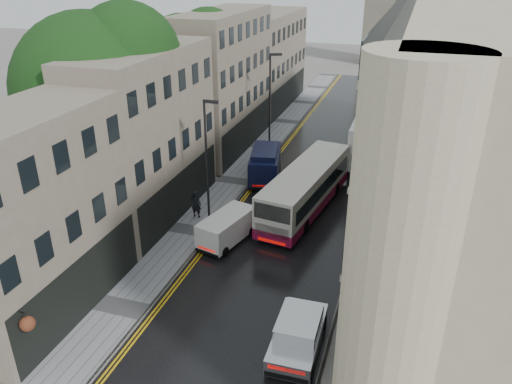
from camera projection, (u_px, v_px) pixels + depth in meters
The scene contains 15 objects.
road at pixel (307, 191), 37.91m from camera, with size 9.00×85.00×0.02m, color black.
left_sidewalk at pixel (235, 181), 39.51m from camera, with size 2.70×85.00×0.12m, color gray.
right_sidewalk at pixel (379, 200), 36.40m from camera, with size 1.80×85.00×0.12m, color slate.
old_shop_row at pixel (202, 96), 40.12m from camera, with size 4.50×56.00×12.00m, color gray, non-canonical shape.
modern_block at pixel (470, 120), 30.80m from camera, with size 8.00×40.00×14.00m, color #C6B993, non-canonical shape.
tree_near at pixel (95, 115), 31.95m from camera, with size 10.56×10.56×13.89m, color black, non-canonical shape.
tree_far at pixel (186, 83), 43.37m from camera, with size 9.24×9.24×12.46m, color black, non-canonical shape.
cream_bus at pixel (271, 204), 32.38m from camera, with size 2.62×11.53×3.15m, color beige, non-canonical shape.
white_lorry at pixel (351, 149), 40.10m from camera, with size 2.42×8.08×4.24m, color white, non-canonical shape.
silver_hatchback at pixel (269, 353), 21.20m from camera, with size 1.98×4.52×1.70m, color #B4B4B9, non-canonical shape.
white_van at pixel (202, 235), 30.04m from camera, with size 1.79×4.18×1.89m, color white, non-canonical shape.
navy_van at pixel (250, 172), 37.83m from camera, with size 2.17×5.43×2.77m, color #0E1233, non-canonical shape.
pedestrian at pixel (196, 204), 33.55m from camera, with size 0.71×0.47×1.95m, color black.
lamp_post_near at pixel (207, 166), 31.11m from camera, with size 0.94×0.21×8.39m, color black, non-canonical shape.
lamp_post_far at pixel (270, 108), 42.22m from camera, with size 1.01×0.22×8.95m, color black, non-canonical shape.
Camera 1 is at (6.78, -6.37, 16.10)m, focal length 35.00 mm.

